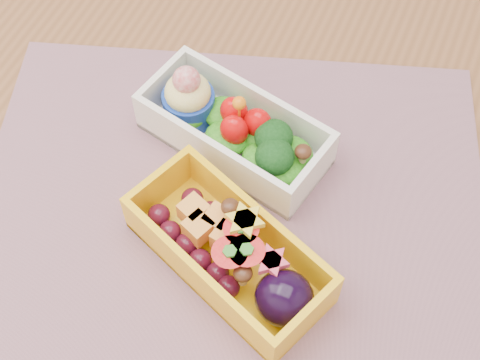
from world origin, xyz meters
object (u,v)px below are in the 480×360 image
at_px(placemat, 231,203).
at_px(bento_white, 233,129).
at_px(table, 227,257).
at_px(bento_yellow, 232,253).

height_order(placemat, bento_white, bento_white).
distance_m(placemat, bento_white, 0.07).
distance_m(table, placemat, 0.10).
bearing_deg(bento_yellow, table, 141.81).
bearing_deg(placemat, bento_yellow, -65.51).
height_order(table, placemat, placemat).
xyz_separation_m(table, placemat, (0.00, 0.01, 0.10)).
distance_m(bento_white, bento_yellow, 0.13).
bearing_deg(bento_yellow, bento_white, 134.89).
height_order(table, bento_white, bento_white).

